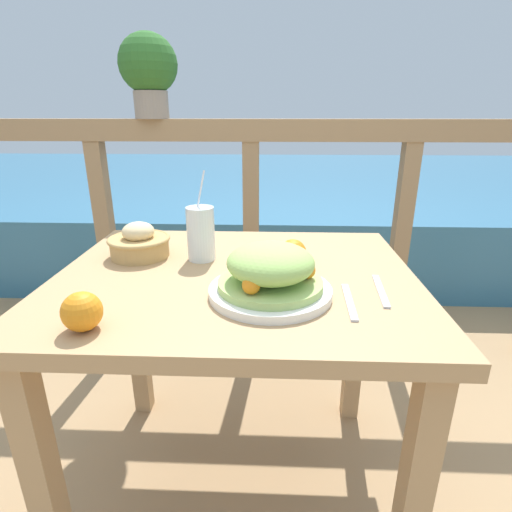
# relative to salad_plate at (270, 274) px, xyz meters

# --- Properties ---
(ground_plane) EXTENTS (12.00, 12.00, 0.00)m
(ground_plane) POSITION_rel_salad_plate_xyz_m (-0.09, 0.13, -0.79)
(ground_plane) COLOR #A37F56
(patio_table) EXTENTS (0.94, 0.77, 0.74)m
(patio_table) POSITION_rel_salad_plate_xyz_m (-0.09, 0.13, -0.17)
(patio_table) COLOR tan
(patio_table) RESTS_ON ground_plane
(railing_fence) EXTENTS (2.80, 0.08, 1.11)m
(railing_fence) POSITION_rel_salad_plate_xyz_m (-0.09, 0.92, -0.03)
(railing_fence) COLOR #937551
(railing_fence) RESTS_ON ground_plane
(sea_backdrop) EXTENTS (12.00, 4.00, 0.51)m
(sea_backdrop) POSITION_rel_salad_plate_xyz_m (-0.09, 3.42, -0.53)
(sea_backdrop) COLOR teal
(sea_backdrop) RESTS_ON ground_plane
(salad_plate) EXTENTS (0.29, 0.29, 0.12)m
(salad_plate) POSITION_rel_salad_plate_xyz_m (0.00, 0.00, 0.00)
(salad_plate) COLOR white
(salad_plate) RESTS_ON patio_table
(drink_glass) EXTENTS (0.08, 0.08, 0.25)m
(drink_glass) POSITION_rel_salad_plate_xyz_m (-0.20, 0.23, 0.02)
(drink_glass) COLOR silver
(drink_glass) RESTS_ON patio_table
(bread_basket) EXTENTS (0.18, 0.18, 0.10)m
(bread_basket) POSITION_rel_salad_plate_xyz_m (-0.39, 0.25, -0.01)
(bread_basket) COLOR tan
(bread_basket) RESTS_ON patio_table
(potted_plant) EXTENTS (0.24, 0.24, 0.33)m
(potted_plant) POSITION_rel_salad_plate_xyz_m (-0.51, 0.92, 0.51)
(potted_plant) COLOR gray
(potted_plant) RESTS_ON railing_fence
(fork) EXTENTS (0.03, 0.18, 0.00)m
(fork) POSITION_rel_salad_plate_xyz_m (0.18, -0.03, -0.05)
(fork) COLOR silver
(fork) RESTS_ON patio_table
(knife) EXTENTS (0.03, 0.18, 0.00)m
(knife) POSITION_rel_salad_plate_xyz_m (0.26, 0.03, -0.05)
(knife) COLOR silver
(knife) RESTS_ON patio_table
(orange_near_basket) EXTENTS (0.07, 0.07, 0.07)m
(orange_near_basket) POSITION_rel_salad_plate_xyz_m (0.06, 0.19, -0.02)
(orange_near_basket) COLOR orange
(orange_near_basket) RESTS_ON patio_table
(orange_near_glass) EXTENTS (0.08, 0.08, 0.08)m
(orange_near_glass) POSITION_rel_salad_plate_xyz_m (-0.36, -0.17, -0.01)
(orange_near_glass) COLOR orange
(orange_near_glass) RESTS_ON patio_table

